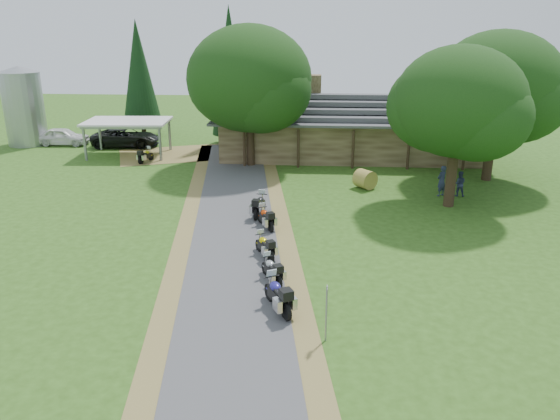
# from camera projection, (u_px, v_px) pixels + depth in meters

# --- Properties ---
(ground) EXTENTS (120.00, 120.00, 0.00)m
(ground) POSITION_uv_depth(u_px,v_px,m) (232.00, 288.00, 22.23)
(ground) COLOR #2E5016
(ground) RESTS_ON ground
(driveway) EXTENTS (51.95, 51.95, 0.00)m
(driveway) POSITION_uv_depth(u_px,v_px,m) (234.00, 249.00, 26.03)
(driveway) COLOR #434446
(driveway) RESTS_ON ground
(lodge) EXTENTS (21.40, 9.40, 4.90)m
(lodge) POSITION_uv_depth(u_px,v_px,m) (350.00, 124.00, 43.66)
(lodge) COLOR brown
(lodge) RESTS_ON ground
(silo) EXTENTS (3.32, 3.32, 6.72)m
(silo) POSITION_uv_depth(u_px,v_px,m) (24.00, 106.00, 46.87)
(silo) COLOR gray
(silo) RESTS_ON ground
(carport) EXTENTS (6.72, 4.69, 2.81)m
(carport) POSITION_uv_depth(u_px,v_px,m) (129.00, 138.00, 43.74)
(carport) COLOR silver
(carport) RESTS_ON ground
(car_white_sedan) EXTENTS (2.49, 5.73, 1.90)m
(car_white_sedan) POSITION_uv_depth(u_px,v_px,m) (63.00, 134.00, 47.44)
(car_white_sedan) COLOR silver
(car_white_sedan) RESTS_ON ground
(car_dark_suv) EXTENTS (3.11, 6.40, 2.38)m
(car_dark_suv) POSITION_uv_depth(u_px,v_px,m) (125.00, 133.00, 46.75)
(car_dark_suv) COLOR black
(car_dark_suv) RESTS_ON ground
(motorcycle_row_a) EXTENTS (1.51, 2.11, 1.39)m
(motorcycle_row_a) POSITION_uv_depth(u_px,v_px,m) (278.00, 293.00, 20.30)
(motorcycle_row_a) COLOR navy
(motorcycle_row_a) RESTS_ON ground
(motorcycle_row_b) EXTENTS (1.27, 1.72, 1.14)m
(motorcycle_row_b) POSITION_uv_depth(u_px,v_px,m) (272.00, 269.00, 22.61)
(motorcycle_row_b) COLOR #A5A9AD
(motorcycle_row_b) RESTS_ON ground
(motorcycle_row_c) EXTENTS (1.31, 1.76, 1.16)m
(motorcycle_row_c) POSITION_uv_depth(u_px,v_px,m) (265.00, 245.00, 24.97)
(motorcycle_row_c) COLOR #D0BE00
(motorcycle_row_c) RESTS_ON ground
(motorcycle_row_d) EXTENTS (1.30, 1.83, 1.20)m
(motorcycle_row_d) POSITION_uv_depth(u_px,v_px,m) (266.00, 217.00, 28.49)
(motorcycle_row_d) COLOR #BB3508
(motorcycle_row_d) RESTS_ON ground
(motorcycle_row_e) EXTENTS (0.91, 2.02, 1.33)m
(motorcycle_row_e) POSITION_uv_depth(u_px,v_px,m) (260.00, 204.00, 30.25)
(motorcycle_row_e) COLOR black
(motorcycle_row_e) RESTS_ON ground
(motorcycle_carport_a) EXTENTS (1.03, 1.77, 1.15)m
(motorcycle_carport_a) POSITION_uv_depth(u_px,v_px,m) (146.00, 155.00, 41.75)
(motorcycle_carport_a) COLOR yellow
(motorcycle_carport_a) RESTS_ON ground
(person_a) EXTENTS (0.79, 0.76, 2.26)m
(person_a) POSITION_uv_depth(u_px,v_px,m) (442.00, 178.00, 33.54)
(person_a) COLOR #2D3653
(person_a) RESTS_ON ground
(person_b) EXTENTS (0.57, 0.44, 1.86)m
(person_b) POSITION_uv_depth(u_px,v_px,m) (459.00, 182.00, 33.57)
(person_b) COLOR #2D3653
(person_b) RESTS_ON ground
(hay_bale) EXTENTS (1.64, 1.63, 1.21)m
(hay_bale) POSITION_uv_depth(u_px,v_px,m) (365.00, 179.00, 35.24)
(hay_bale) COLOR olive
(hay_bale) RESTS_ON ground
(sign_post) EXTENTS (0.37, 0.06, 2.06)m
(sign_post) POSITION_uv_depth(u_px,v_px,m) (326.00, 314.00, 18.23)
(sign_post) COLOR gray
(sign_post) RESTS_ON ground
(oak_lodge_left) EXTENTS (8.94, 8.94, 10.28)m
(oak_lodge_left) POSITION_uv_depth(u_px,v_px,m) (250.00, 96.00, 39.38)
(oak_lodge_left) COLOR #153610
(oak_lodge_left) RESTS_ON ground
(oak_lodge_right) EXTENTS (8.34, 8.34, 10.16)m
(oak_lodge_right) POSITION_uv_depth(u_px,v_px,m) (495.00, 105.00, 35.64)
(oak_lodge_right) COLOR #153610
(oak_lodge_right) RESTS_ON ground
(oak_driveway) EXTENTS (7.26, 7.26, 9.79)m
(oak_driveway) POSITION_uv_depth(u_px,v_px,m) (457.00, 123.00, 30.47)
(oak_driveway) COLOR #153610
(oak_driveway) RESTS_ON ground
(cedar_near) EXTENTS (3.40, 3.40, 11.61)m
(cedar_near) POSITION_uv_depth(u_px,v_px,m) (230.00, 76.00, 46.36)
(cedar_near) COLOR black
(cedar_near) RESTS_ON ground
(cedar_far) EXTENTS (3.64, 3.64, 10.51)m
(cedar_far) POSITION_uv_depth(u_px,v_px,m) (140.00, 79.00, 49.78)
(cedar_far) COLOR black
(cedar_far) RESTS_ON ground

